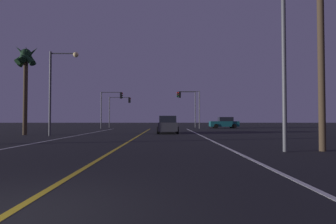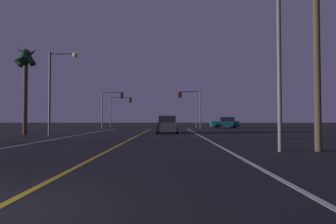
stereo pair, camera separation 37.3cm
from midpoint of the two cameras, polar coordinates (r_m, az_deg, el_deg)
lane_edge_right at (r=17.89m, az=9.18°, el=-5.94°), size 0.16×40.23×0.01m
lane_edge_left at (r=19.29m, az=-23.36°, el=-5.51°), size 0.16×40.23×0.01m
lane_center_divider at (r=17.85m, az=-7.73°, el=-5.96°), size 0.16×40.23×0.01m
car_crossing_side at (r=41.27m, az=12.48°, el=-2.29°), size 4.30×2.02×1.70m
car_ahead_far at (r=25.99m, az=0.24°, el=-2.78°), size 2.02×4.30×1.70m
traffic_light_near_right at (r=38.46m, az=5.03°, el=2.42°), size 3.15×0.36×5.44m
traffic_light_near_left at (r=39.17m, az=-11.58°, el=2.26°), size 3.19×0.36×5.32m
traffic_light_far_right at (r=43.96m, az=4.51°, el=2.38°), size 3.16×0.36×5.95m
traffic_light_far_left at (r=44.50m, az=-9.79°, el=1.57°), size 3.61×0.36×5.03m
street_lamp_right_near at (r=12.46m, az=20.86°, el=14.28°), size 2.54×0.44×7.37m
street_lamp_left_mid at (r=24.05m, az=-22.38°, el=6.14°), size 2.42×0.44×7.01m
utility_pole_right at (r=13.69m, az=30.04°, el=14.73°), size 2.20×0.28×9.79m
palm_tree_left_mid at (r=26.83m, az=-27.95°, el=9.22°), size 2.14×1.96×7.93m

